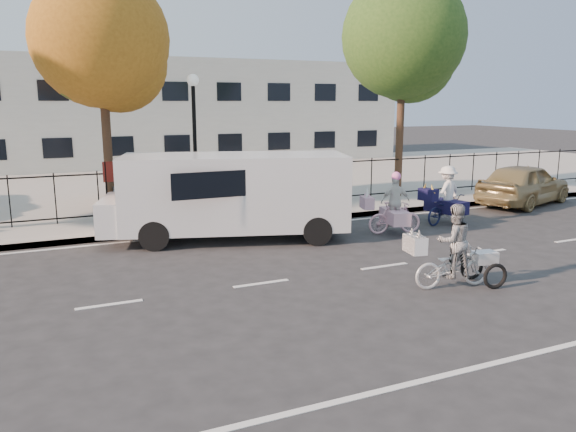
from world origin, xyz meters
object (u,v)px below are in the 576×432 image
lamppost (194,120)px  zebra_trike (453,256)px  lot_car_c (132,182)px  lot_car_d (254,172)px  unicorn_bike (394,211)px  white_van (231,193)px  gold_sedan (524,184)px  bull_bike (446,201)px

lamppost → zebra_trike: lamppost is taller
lamppost → lot_car_c: 4.12m
zebra_trike → lot_car_d: 12.69m
unicorn_bike → lot_car_d: size_ratio=0.43×
zebra_trike → white_van: (-2.77, 5.63, 0.61)m
lot_car_c → lamppost: bearing=-61.1°
zebra_trike → gold_sedan: bearing=-44.3°
white_van → lot_car_d: white_van is taller
zebra_trike → lamppost: bearing=28.2°
lot_car_d → bull_bike: bearing=-48.4°
bull_bike → lot_car_c: size_ratio=0.45×
lamppost → bull_bike: 8.07m
bull_bike → lot_car_c: bearing=36.9°
gold_sedan → bull_bike: bearing=88.7°
zebra_trike → lot_car_d: bearing=6.8°
gold_sedan → lot_car_c: (-12.94, 5.40, 0.11)m
gold_sedan → lot_car_d: lot_car_d is taller
lot_car_c → bull_bike: bearing=-36.7°
zebra_trike → white_van: size_ratio=0.29×
zebra_trike → unicorn_bike: bearing=-10.9°
bull_bike → gold_sedan: bull_bike is taller
gold_sedan → lot_car_c: lot_car_c is taller
unicorn_bike → lot_car_d: unicorn_bike is taller
lot_car_d → unicorn_bike: bearing=-63.8°
zebra_trike → unicorn_bike: 4.67m
gold_sedan → lot_car_d: (-7.94, 6.41, 0.10)m
white_van → lot_car_d: 7.80m
lamppost → bull_bike: lamppost is taller
unicorn_bike → gold_sedan: (6.90, 1.88, 0.11)m
gold_sedan → white_van: bearing=75.0°
white_van → unicorn_bike: bearing=0.9°
white_van → lot_car_d: size_ratio=1.66×
lamppost → white_van: (0.16, -2.93, -1.85)m
unicorn_bike → white_van: white_van is taller
zebra_trike → bull_bike: bearing=-29.0°
gold_sedan → lot_car_d: bearing=32.9°
lamppost → zebra_trike: 9.38m
lamppost → lot_car_d: size_ratio=1.04×
zebra_trike → lot_car_c: zebra_trike is taller
lot_car_c → lot_car_d: (5.00, 1.01, -0.01)m
bull_bike → white_van: (-6.58, 0.80, 0.55)m
lamppost → white_van: lamppost is taller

